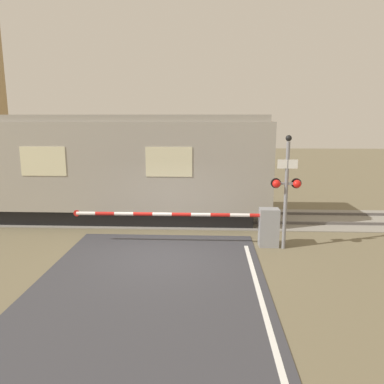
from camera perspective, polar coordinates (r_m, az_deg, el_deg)
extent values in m
plane|color=#6B6047|center=(11.03, -4.88, -9.80)|extent=(80.00, 80.00, 0.00)
cube|color=gray|center=(15.04, -2.77, -3.96)|extent=(36.00, 3.20, 0.03)
cube|color=#595451|center=(14.33, -3.04, -4.46)|extent=(36.00, 0.08, 0.10)
cube|color=#595451|center=(15.72, -2.53, -3.05)|extent=(36.00, 0.08, 0.10)
cube|color=black|center=(16.01, -18.86, -2.57)|extent=(14.90, 2.71, 0.60)
cube|color=#9E998E|center=(15.69, -19.30, 4.23)|extent=(16.19, 3.19, 3.22)
cube|color=gray|center=(15.59, -19.71, 10.55)|extent=(15.87, 2.94, 0.24)
cube|color=beige|center=(13.01, -3.52, 4.59)|extent=(1.62, 0.02, 1.03)
cube|color=beige|center=(14.19, -21.75, 4.37)|extent=(1.62, 0.02, 1.03)
cube|color=gray|center=(11.93, 11.62, -5.31)|extent=(0.60, 0.44, 1.20)
cylinder|color=gray|center=(11.83, 11.69, -3.52)|extent=(0.16, 0.16, 0.18)
cylinder|color=red|center=(11.79, 10.23, -3.52)|extent=(0.61, 0.11, 0.11)
cylinder|color=white|center=(11.72, 7.29, -3.52)|extent=(0.61, 0.11, 0.11)
cylinder|color=red|center=(11.69, 4.33, -3.50)|extent=(0.61, 0.11, 0.11)
cylinder|color=white|center=(11.68, 1.35, -3.47)|extent=(0.61, 0.11, 0.11)
cylinder|color=red|center=(11.71, -1.62, -3.44)|extent=(0.61, 0.11, 0.11)
cylinder|color=white|center=(11.77, -4.56, -3.39)|extent=(0.61, 0.11, 0.11)
cylinder|color=red|center=(11.86, -7.47, -3.34)|extent=(0.61, 0.11, 0.11)
cylinder|color=white|center=(11.98, -10.33, -3.28)|extent=(0.61, 0.11, 0.11)
cylinder|color=red|center=(12.13, -13.12, -3.21)|extent=(0.61, 0.11, 0.11)
cylinder|color=white|center=(12.31, -15.84, -3.14)|extent=(0.61, 0.11, 0.11)
cylinder|color=red|center=(12.41, -17.16, -3.10)|extent=(0.20, 0.02, 0.20)
cylinder|color=gray|center=(11.57, 14.10, -0.66)|extent=(0.11, 0.11, 3.27)
cube|color=gray|center=(11.50, 14.20, 1.26)|extent=(0.73, 0.07, 0.07)
sphere|color=red|center=(11.40, 12.75, 1.24)|extent=(0.24, 0.24, 0.24)
sphere|color=red|center=(11.52, 15.72, 1.20)|extent=(0.24, 0.24, 0.24)
cylinder|color=black|center=(11.50, 12.65, 1.33)|extent=(0.30, 0.06, 0.30)
cylinder|color=black|center=(11.62, 15.60, 1.29)|extent=(0.30, 0.06, 0.30)
cube|color=white|center=(11.38, 14.38, 4.14)|extent=(0.59, 0.02, 0.26)
sphere|color=black|center=(11.35, 14.52, 7.95)|extent=(0.18, 0.18, 0.18)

